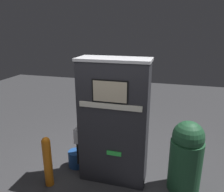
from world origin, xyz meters
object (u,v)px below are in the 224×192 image
at_px(safety_bollard, 48,160).
at_px(trash_bin, 186,156).
at_px(gas_pump, 114,122).

bearing_deg(safety_bollard, trash_bin, 13.24).
xyz_separation_m(safety_bollard, trash_bin, (2.05, 0.48, 0.13)).
relative_size(gas_pump, trash_bin, 1.77).
bearing_deg(gas_pump, safety_bollard, -153.90).
height_order(gas_pump, trash_bin, gas_pump).
relative_size(gas_pump, safety_bollard, 2.38).
height_order(safety_bollard, trash_bin, trash_bin).
xyz_separation_m(gas_pump, safety_bollard, (-0.93, -0.46, -0.56)).
xyz_separation_m(gas_pump, trash_bin, (1.11, 0.02, -0.43)).
relative_size(safety_bollard, trash_bin, 0.74).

